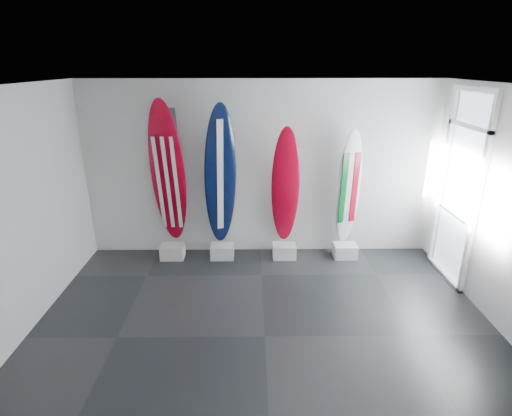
{
  "coord_description": "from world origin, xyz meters",
  "views": [
    {
      "loc": [
        -0.16,
        -4.18,
        3.24
      ],
      "look_at": [
        -0.09,
        1.4,
        1.21
      ],
      "focal_mm": 28.16,
      "sensor_mm": 36.0,
      "label": 1
    }
  ],
  "objects_px": {
    "surfboard_navy": "(220,176)",
    "surfboard_italy": "(349,188)",
    "surfboard_usa": "(168,174)",
    "surfboard_swiss": "(285,187)"
  },
  "relations": [
    {
      "from": "surfboard_navy",
      "to": "surfboard_italy",
      "type": "relative_size",
      "value": 1.21
    },
    {
      "from": "surfboard_usa",
      "to": "surfboard_navy",
      "type": "relative_size",
      "value": 1.04
    },
    {
      "from": "surfboard_usa",
      "to": "surfboard_navy",
      "type": "xyz_separation_m",
      "value": [
        0.87,
        0.0,
        -0.04
      ]
    },
    {
      "from": "surfboard_usa",
      "to": "surfboard_swiss",
      "type": "relative_size",
      "value": 1.22
    },
    {
      "from": "surfboard_italy",
      "to": "surfboard_swiss",
      "type": "bearing_deg",
      "value": 162.18
    },
    {
      "from": "surfboard_navy",
      "to": "surfboard_italy",
      "type": "distance_m",
      "value": 2.17
    },
    {
      "from": "surfboard_swiss",
      "to": "surfboard_navy",
      "type": "bearing_deg",
      "value": -177.5
    },
    {
      "from": "surfboard_navy",
      "to": "surfboard_swiss",
      "type": "xyz_separation_m",
      "value": [
        1.09,
        0.0,
        -0.18
      ]
    },
    {
      "from": "surfboard_italy",
      "to": "surfboard_navy",
      "type": "bearing_deg",
      "value": 162.18
    },
    {
      "from": "surfboard_usa",
      "to": "surfboard_swiss",
      "type": "bearing_deg",
      "value": 3.94
    }
  ]
}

